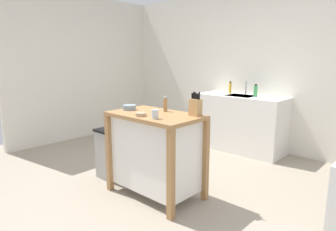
{
  "coord_description": "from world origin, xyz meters",
  "views": [
    {
      "loc": [
        2.26,
        -2.16,
        1.51
      ],
      "look_at": [
        0.08,
        0.2,
        0.87
      ],
      "focal_mm": 31.62,
      "sensor_mm": 36.0,
      "label": 1
    }
  ],
  "objects": [
    {
      "name": "kitchen_island",
      "position": [
        0.08,
        0.0,
        0.51
      ],
      "size": [
        1.0,
        0.6,
        0.92
      ],
      "color": "#9E7042",
      "rests_on": "ground"
    },
    {
      "name": "wall_left",
      "position": [
        -2.72,
        0.93,
        1.3
      ],
      "size": [
        0.1,
        3.06,
        2.6
      ],
      "primitive_type": "cube",
      "color": "silver",
      "rests_on": "ground"
    },
    {
      "name": "ground_plane",
      "position": [
        0.0,
        0.0,
        0.0
      ],
      "size": [
        6.44,
        6.44,
        0.0
      ],
      "primitive_type": "plane",
      "color": "gray",
      "rests_on": "ground"
    },
    {
      "name": "pepper_grinder",
      "position": [
        0.08,
        0.17,
        1.0
      ],
      "size": [
        0.04,
        0.04,
        0.17
      ],
      "color": "#9E7042",
      "rests_on": "kitchen_island"
    },
    {
      "name": "knife_block",
      "position": [
        0.46,
        0.21,
        1.01
      ],
      "size": [
        0.11,
        0.09,
        0.25
      ],
      "color": "tan",
      "rests_on": "kitchen_island"
    },
    {
      "name": "trash_bin",
      "position": [
        -0.65,
        -0.04,
        0.32
      ],
      "size": [
        0.36,
        0.28,
        0.63
      ],
      "color": "gray",
      "rests_on": "ground"
    },
    {
      "name": "bowl_ceramic_small",
      "position": [
        -0.29,
        -0.03,
        0.95
      ],
      "size": [
        0.15,
        0.15,
        0.06
      ],
      "color": "gray",
      "rests_on": "kitchen_island"
    },
    {
      "name": "wall_back",
      "position": [
        0.0,
        2.46,
        1.3
      ],
      "size": [
        5.44,
        0.1,
        2.6
      ],
      "primitive_type": "cube",
      "color": "silver",
      "rests_on": "ground"
    },
    {
      "name": "sink_faucet",
      "position": [
        -0.06,
        2.25,
        1.01
      ],
      "size": [
        0.02,
        0.02,
        0.22
      ],
      "color": "#B7BCC1",
      "rests_on": "sink_counter"
    },
    {
      "name": "bowl_stoneware_deep",
      "position": [
        0.07,
        -0.18,
        0.94
      ],
      "size": [
        0.11,
        0.11,
        0.03
      ],
      "color": "tan",
      "rests_on": "kitchen_island"
    },
    {
      "name": "bottle_dish_soap",
      "position": [
        -0.33,
        2.2,
        1.0
      ],
      "size": [
        0.05,
        0.05,
        0.2
      ],
      "color": "yellow",
      "rests_on": "sink_counter"
    },
    {
      "name": "sink_counter",
      "position": [
        -0.06,
        2.11,
        0.45
      ],
      "size": [
        1.43,
        0.6,
        0.9
      ],
      "color": "white",
      "rests_on": "ground"
    },
    {
      "name": "bottle_hand_soap",
      "position": [
        0.18,
        2.1,
        0.99
      ],
      "size": [
        0.06,
        0.06,
        0.2
      ],
      "color": "green",
      "rests_on": "sink_counter"
    },
    {
      "name": "drinking_cup",
      "position": [
        0.27,
        -0.18,
        0.96
      ],
      "size": [
        0.07,
        0.07,
        0.09
      ],
      "color": "silver",
      "rests_on": "kitchen_island"
    }
  ]
}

